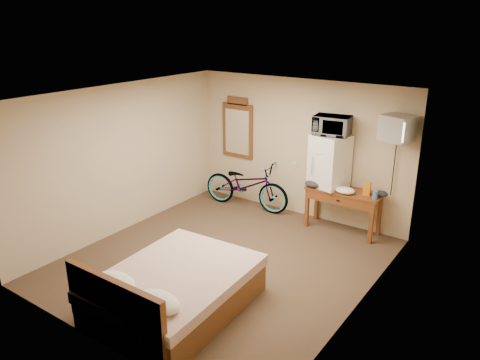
% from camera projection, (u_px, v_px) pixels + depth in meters
% --- Properties ---
extents(room, '(4.60, 4.64, 2.50)m').
position_uv_depth(room, '(222.00, 184.00, 6.68)').
color(room, '#3C2F1E').
rests_on(room, ground).
extents(desk, '(1.27, 0.51, 0.75)m').
position_uv_depth(desk, '(343.00, 198.00, 7.88)').
color(desk, brown).
rests_on(desk, floor).
extents(mini_fridge, '(0.66, 0.64, 0.90)m').
position_uv_depth(mini_fridge, '(330.00, 161.00, 7.90)').
color(mini_fridge, white).
rests_on(mini_fridge, desk).
extents(microwave, '(0.64, 0.49, 0.32)m').
position_uv_depth(microwave, '(332.00, 125.00, 7.70)').
color(microwave, white).
rests_on(microwave, mini_fridge).
extents(snack_bag, '(0.12, 0.07, 0.23)m').
position_uv_depth(snack_bag, '(367.00, 189.00, 7.59)').
color(snack_bag, orange).
rests_on(snack_bag, desk).
extents(blue_cup, '(0.07, 0.07, 0.13)m').
position_uv_depth(blue_cup, '(375.00, 195.00, 7.46)').
color(blue_cup, blue).
rests_on(blue_cup, desk).
extents(cloth_cream, '(0.33, 0.25, 0.10)m').
position_uv_depth(cloth_cream, '(345.00, 190.00, 7.69)').
color(cloth_cream, white).
rests_on(cloth_cream, desk).
extents(cloth_dark_a, '(0.30, 0.22, 0.11)m').
position_uv_depth(cloth_dark_a, '(313.00, 184.00, 7.97)').
color(cloth_dark_a, black).
rests_on(cloth_dark_a, desk).
extents(cloth_dark_b, '(0.22, 0.18, 0.10)m').
position_uv_depth(cloth_dark_b, '(381.00, 194.00, 7.55)').
color(cloth_dark_b, black).
rests_on(cloth_dark_b, desk).
extents(crt_television, '(0.54, 0.62, 0.39)m').
position_uv_depth(crt_television, '(397.00, 128.00, 7.04)').
color(crt_television, black).
rests_on(crt_television, room).
extents(wall_mirror, '(0.70, 0.04, 1.19)m').
position_uv_depth(wall_mirror, '(238.00, 128.00, 9.09)').
color(wall_mirror, brown).
rests_on(wall_mirror, room).
extents(bicycle, '(1.81, 0.79, 0.93)m').
position_uv_depth(bicycle, '(246.00, 185.00, 8.93)').
color(bicycle, black).
rests_on(bicycle, floor).
extents(bed, '(1.63, 2.10, 0.90)m').
position_uv_depth(bed, '(172.00, 291.00, 5.80)').
color(bed, brown).
rests_on(bed, floor).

